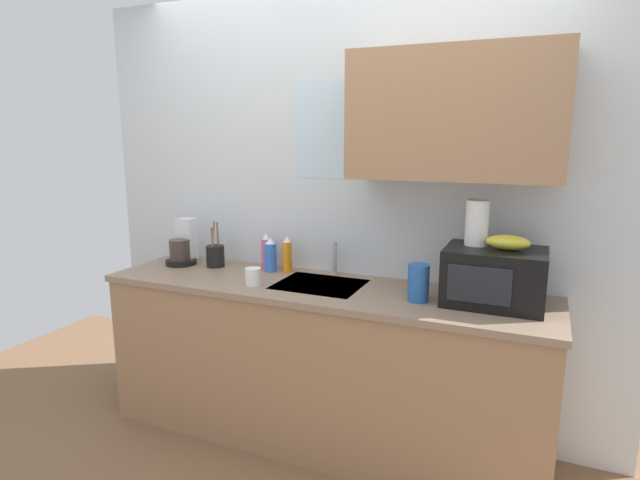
{
  "coord_description": "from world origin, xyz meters",
  "views": [
    {
      "loc": [
        1.07,
        -2.46,
        1.7
      ],
      "look_at": [
        0.0,
        0.0,
        1.15
      ],
      "focal_mm": 29.12,
      "sensor_mm": 36.0,
      "label": 1
    }
  ],
  "objects_px": {
    "coffee_maker": "(183,247)",
    "dish_soap_bottle_blue": "(271,256)",
    "dish_soap_bottle_orange": "(287,255)",
    "utensil_crock": "(215,255)",
    "mug_white": "(253,277)",
    "cereal_canister": "(418,283)",
    "microwave": "(494,277)",
    "banana_bunch": "(508,242)",
    "paper_towel_roll": "(477,223)",
    "dish_soap_bottle_pink": "(266,252)"
  },
  "relations": [
    {
      "from": "coffee_maker",
      "to": "cereal_canister",
      "type": "bearing_deg",
      "value": -5.92
    },
    {
      "from": "coffee_maker",
      "to": "mug_white",
      "type": "height_order",
      "value": "coffee_maker"
    },
    {
      "from": "microwave",
      "to": "dish_soap_bottle_blue",
      "type": "relative_size",
      "value": 2.27
    },
    {
      "from": "dish_soap_bottle_orange",
      "to": "dish_soap_bottle_pink",
      "type": "bearing_deg",
      "value": 169.16
    },
    {
      "from": "microwave",
      "to": "cereal_canister",
      "type": "height_order",
      "value": "microwave"
    },
    {
      "from": "microwave",
      "to": "cereal_canister",
      "type": "bearing_deg",
      "value": -163.83
    },
    {
      "from": "mug_white",
      "to": "utensil_crock",
      "type": "xyz_separation_m",
      "value": [
        -0.42,
        0.26,
        0.02
      ]
    },
    {
      "from": "dish_soap_bottle_pink",
      "to": "cereal_canister",
      "type": "distance_m",
      "value": 1.03
    },
    {
      "from": "dish_soap_bottle_blue",
      "to": "mug_white",
      "type": "height_order",
      "value": "dish_soap_bottle_blue"
    },
    {
      "from": "microwave",
      "to": "dish_soap_bottle_pink",
      "type": "xyz_separation_m",
      "value": [
        -1.33,
        0.17,
        -0.03
      ]
    },
    {
      "from": "coffee_maker",
      "to": "dish_soap_bottle_blue",
      "type": "height_order",
      "value": "coffee_maker"
    },
    {
      "from": "dish_soap_bottle_orange",
      "to": "utensil_crock",
      "type": "bearing_deg",
      "value": -171.98
    },
    {
      "from": "banana_bunch",
      "to": "cereal_canister",
      "type": "height_order",
      "value": "banana_bunch"
    },
    {
      "from": "microwave",
      "to": "utensil_crock",
      "type": "distance_m",
      "value": 1.64
    },
    {
      "from": "paper_towel_roll",
      "to": "utensil_crock",
      "type": "distance_m",
      "value": 1.57
    },
    {
      "from": "utensil_crock",
      "to": "banana_bunch",
      "type": "bearing_deg",
      "value": -2.37
    },
    {
      "from": "paper_towel_roll",
      "to": "banana_bunch",
      "type": "bearing_deg",
      "value": -18.43
    },
    {
      "from": "dish_soap_bottle_pink",
      "to": "paper_towel_roll",
      "type": "bearing_deg",
      "value": -5.34
    },
    {
      "from": "banana_bunch",
      "to": "paper_towel_roll",
      "type": "relative_size",
      "value": 0.91
    },
    {
      "from": "coffee_maker",
      "to": "dish_soap_bottle_pink",
      "type": "xyz_separation_m",
      "value": [
        0.53,
        0.11,
        -0.0
      ]
    },
    {
      "from": "mug_white",
      "to": "cereal_canister",
      "type": "bearing_deg",
      "value": 5.88
    },
    {
      "from": "dish_soap_bottle_pink",
      "to": "cereal_canister",
      "type": "height_order",
      "value": "dish_soap_bottle_pink"
    },
    {
      "from": "paper_towel_roll",
      "to": "dish_soap_bottle_orange",
      "type": "bearing_deg",
      "value": 175.49
    },
    {
      "from": "microwave",
      "to": "banana_bunch",
      "type": "xyz_separation_m",
      "value": [
        0.05,
        0.0,
        0.17
      ]
    },
    {
      "from": "mug_white",
      "to": "utensil_crock",
      "type": "distance_m",
      "value": 0.5
    },
    {
      "from": "cereal_canister",
      "to": "dish_soap_bottle_pink",
      "type": "bearing_deg",
      "value": 165.05
    },
    {
      "from": "coffee_maker",
      "to": "microwave",
      "type": "bearing_deg",
      "value": -1.84
    },
    {
      "from": "microwave",
      "to": "paper_towel_roll",
      "type": "height_order",
      "value": "paper_towel_roll"
    },
    {
      "from": "coffee_maker",
      "to": "dish_soap_bottle_pink",
      "type": "distance_m",
      "value": 0.54
    },
    {
      "from": "banana_bunch",
      "to": "dish_soap_bottle_pink",
      "type": "distance_m",
      "value": 1.41
    },
    {
      "from": "coffee_maker",
      "to": "utensil_crock",
      "type": "distance_m",
      "value": 0.23
    },
    {
      "from": "microwave",
      "to": "dish_soap_bottle_orange",
      "type": "distance_m",
      "value": 1.18
    },
    {
      "from": "banana_bunch",
      "to": "cereal_canister",
      "type": "bearing_deg",
      "value": -165.62
    },
    {
      "from": "banana_bunch",
      "to": "utensil_crock",
      "type": "xyz_separation_m",
      "value": [
        -1.69,
        0.07,
        -0.23
      ]
    },
    {
      "from": "paper_towel_roll",
      "to": "dish_soap_bottle_pink",
      "type": "distance_m",
      "value": 1.27
    },
    {
      "from": "microwave",
      "to": "banana_bunch",
      "type": "relative_size",
      "value": 2.3
    },
    {
      "from": "mug_white",
      "to": "coffee_maker",
      "type": "bearing_deg",
      "value": 159.14
    },
    {
      "from": "coffee_maker",
      "to": "utensil_crock",
      "type": "height_order",
      "value": "utensil_crock"
    },
    {
      "from": "cereal_canister",
      "to": "utensil_crock",
      "type": "height_order",
      "value": "utensil_crock"
    },
    {
      "from": "cereal_canister",
      "to": "microwave",
      "type": "bearing_deg",
      "value": 16.17
    },
    {
      "from": "cereal_canister",
      "to": "paper_towel_roll",
      "type": "bearing_deg",
      "value": 32.01
    },
    {
      "from": "microwave",
      "to": "cereal_canister",
      "type": "distance_m",
      "value": 0.36
    },
    {
      "from": "dish_soap_bottle_orange",
      "to": "mug_white",
      "type": "relative_size",
      "value": 2.27
    },
    {
      "from": "dish_soap_bottle_blue",
      "to": "mug_white",
      "type": "bearing_deg",
      "value": -79.24
    },
    {
      "from": "dish_soap_bottle_orange",
      "to": "cereal_canister",
      "type": "height_order",
      "value": "dish_soap_bottle_orange"
    },
    {
      "from": "dish_soap_bottle_blue",
      "to": "dish_soap_bottle_pink",
      "type": "xyz_separation_m",
      "value": [
        -0.06,
        0.06,
        0.01
      ]
    },
    {
      "from": "coffee_maker",
      "to": "dish_soap_bottle_blue",
      "type": "xyz_separation_m",
      "value": [
        0.6,
        0.05,
        -0.01
      ]
    },
    {
      "from": "paper_towel_roll",
      "to": "dish_soap_bottle_orange",
      "type": "height_order",
      "value": "paper_towel_roll"
    },
    {
      "from": "banana_bunch",
      "to": "dish_soap_bottle_blue",
      "type": "bearing_deg",
      "value": 175.33
    },
    {
      "from": "coffee_maker",
      "to": "dish_soap_bottle_orange",
      "type": "relative_size",
      "value": 1.3
    }
  ]
}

